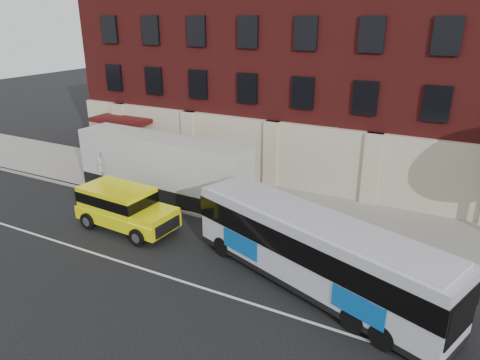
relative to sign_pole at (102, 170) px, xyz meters
The scene contains 9 objects.
ground 10.59m from the sign_pole, 35.87° to the right, with size 120.00×120.00×0.00m, color black.
sidewalk 9.07m from the sign_pole, 18.56° to the left, with size 60.00×6.00×0.15m, color #9B998D.
kerb 8.61m from the sign_pole, ahead, with size 60.00×0.25×0.15m, color #9B998D.
lane_line 10.31m from the sign_pole, 33.60° to the right, with size 60.00×0.12×0.01m, color silver.
building 15.03m from the sign_pole, 51.75° to the left, with size 30.00×12.10×15.00m.
sign_pole is the anchor object (origin of this frame).
city_bus 14.81m from the sign_pole, 13.96° to the right, with size 11.22×5.99×3.04m.
yellow_suv 5.19m from the sign_pole, 35.01° to the right, with size 5.55×2.65×2.09m.
shipping_container 3.83m from the sign_pole, 17.50° to the left, with size 10.98×2.72×3.63m.
Camera 1 is at (10.23, -11.84, 10.08)m, focal length 32.96 mm.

